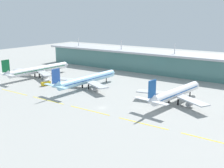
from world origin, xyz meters
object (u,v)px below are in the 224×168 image
object	(u,v)px
fuel_truck	(46,83)
airliner_near_middle	(87,80)
airliner_nearest	(38,70)
airliner_far_middle	(175,93)

from	to	relation	value
fuel_truck	airliner_near_middle	bearing A→B (deg)	21.07
airliner_nearest	airliner_near_middle	distance (m)	59.48
airliner_nearest	airliner_near_middle	size ratio (longest dim) A/B	1.04
airliner_far_middle	airliner_nearest	bearing A→B (deg)	178.63
airliner_nearest	fuel_truck	size ratio (longest dim) A/B	9.33
airliner_far_middle	fuel_truck	size ratio (longest dim) A/B	7.88
airliner_near_middle	airliner_far_middle	distance (m)	67.78
airliner_near_middle	fuel_truck	bearing A→B (deg)	-158.93
airliner_near_middle	airliner_far_middle	world-z (taller)	same
airliner_far_middle	fuel_truck	distance (m)	99.63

